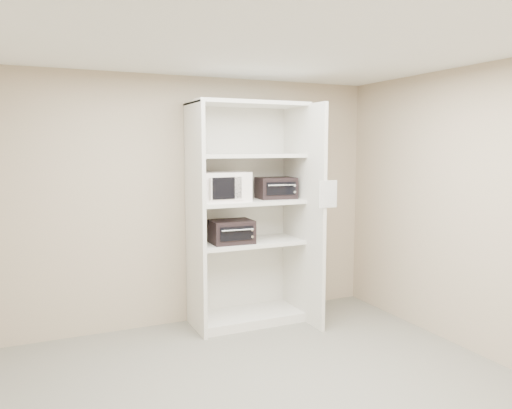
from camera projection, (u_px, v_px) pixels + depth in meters
name	position (u px, v px, depth m)	size (l,w,h in m)	color
floor	(261.00, 404.00, 3.79)	(4.50, 4.00, 0.01)	#67645A
ceiling	(262.00, 38.00, 3.48)	(4.50, 4.00, 0.01)	white
wall_back	(185.00, 202.00, 5.45)	(4.50, 0.02, 2.70)	tan
wall_front	(491.00, 310.00, 1.83)	(4.50, 0.02, 2.70)	tan
wall_right	(485.00, 212.00, 4.56)	(0.02, 4.00, 2.70)	tan
shelving_unit	(251.00, 221.00, 5.48)	(1.24, 0.92, 2.42)	silver
microwave	(222.00, 187.00, 5.27)	(0.52, 0.39, 0.31)	white
toaster_oven_upper	(276.00, 188.00, 5.57)	(0.41, 0.31, 0.24)	black
toaster_oven_lower	(231.00, 232.00, 5.33)	(0.44, 0.33, 0.25)	black
paper_sign	(328.00, 194.00, 5.11)	(0.22, 0.01, 0.27)	white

